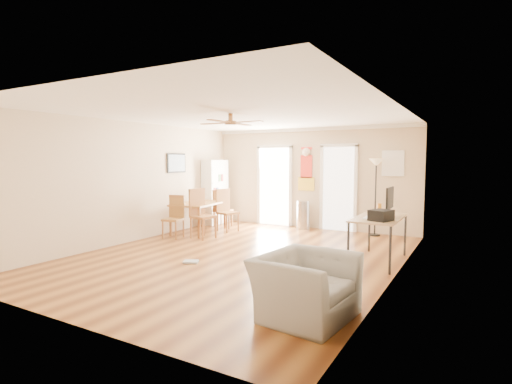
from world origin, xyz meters
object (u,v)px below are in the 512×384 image
Objects in this scene: dining_chair_right_b at (203,214)px; trash_can at (303,215)px; torchiere_lamp at (375,197)px; bookshelf at (215,192)px; computer_desk at (379,239)px; armchair at (305,286)px; dining_table at (199,217)px; wastebasket_a at (313,258)px; printer at (381,215)px; wastebasket_b at (295,278)px; dining_chair_near at (173,217)px; dining_chair_far at (223,208)px; dining_chair_right_a at (228,210)px.

trash_can is (1.51, 2.24, -0.19)m from dining_chair_right_b.
bookshelf is at bearing -173.93° from torchiere_lamp.
computer_desk is 1.36× the size of armchair.
armchair is (2.24, -5.27, -0.01)m from trash_can.
wastebasket_a is at bearing -24.06° from dining_table.
trash_can is 3.66m from wastebasket_a.
dining_table is at bearing -156.33° from torchiere_lamp.
trash_can is (2.06, 1.68, -0.00)m from dining_table.
dining_table is 4.76m from printer.
wastebasket_a reaches higher than wastebasket_b.
dining_table is at bearing -140.73° from trash_can.
dining_chair_far reaches higher than dining_chair_near.
printer is at bearing -74.17° from computer_desk.
armchair is at bearing -41.74° from dining_chair_near.
printer is at bearing -87.14° from dining_chair_right_b.
trash_can is 1.89m from torchiere_lamp.
dining_chair_far is 1.34× the size of trash_can.
printer is (2.54, -2.81, 0.52)m from trash_can.
bookshelf is 1.81× the size of dining_chair_far.
dining_chair_far is at bearing -168.61° from torchiere_lamp.
bookshelf is 6.76m from armchair.
trash_can is 2.11× the size of printer.
dining_chair_right_b is at bearing -123.96° from trash_can.
dining_chair_right_a is at bearing 39.38° from dining_table.
armchair reaches higher than wastebasket_a.
bookshelf is 1.41m from dining_table.
wastebasket_b is (-0.07, -4.43, -0.76)m from torchiere_lamp.
dining_chair_near is 3.77m from wastebasket_a.
dining_chair_far is 0.90× the size of armchair.
bookshelf is 5.14× the size of printer.
wastebasket_b is at bearing -51.49° from bookshelf.
printer is 2.53m from armchair.
torchiere_lamp reaches higher than computer_desk.
dining_table is (0.40, -1.24, -0.52)m from bookshelf.
armchair is (4.30, -3.59, -0.01)m from dining_table.
armchair is at bearing -120.09° from dining_chair_right_a.
torchiere_lamp reaches higher than wastebasket_a.
wastebasket_a is at bearing -134.45° from printer.
dining_chair_right_b is 0.62× the size of torchiere_lamp.
torchiere_lamp reaches higher than dining_chair_right_a.
dining_chair_right_a is 0.68m from dining_chair_far.
dining_chair_far is 6.19m from armchair.
dining_table is 0.89m from dining_chair_near.
printer is at bearing 26.54° from wastebasket_a.
dining_chair_right_a is 3.57m from torchiere_lamp.
dining_chair_right_a is (0.55, 0.45, 0.15)m from dining_table.
dining_chair_far reaches higher than printer.
computer_desk is at bearing -29.82° from bookshelf.
computer_desk is (4.41, -1.64, -0.09)m from dining_chair_far.
armchair is at bearing -118.05° from dining_chair_right_b.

